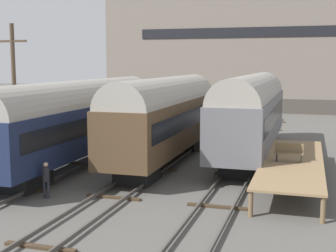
{
  "coord_description": "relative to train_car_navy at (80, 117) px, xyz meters",
  "views": [
    {
      "loc": [
        8.28,
        -21.85,
        6.05
      ],
      "look_at": [
        0.0,
        5.52,
        2.2
      ],
      "focal_mm": 50.0,
      "sensor_mm": 36.0,
      "label": 1
    }
  ],
  "objects": [
    {
      "name": "train_car_navy",
      "position": [
        0.0,
        0.0,
        0.0
      ],
      "size": [
        3.03,
        17.97,
        5.06
      ],
      "color": "black",
      "rests_on": "ground"
    },
    {
      "name": "train_car_grey",
      "position": [
        9.52,
        5.33,
        0.17
      ],
      "size": [
        3.02,
        16.66,
        5.34
      ],
      "color": "black",
      "rests_on": "ground"
    },
    {
      "name": "track_left",
      "position": [
        -0.0,
        -3.1,
        -2.72
      ],
      "size": [
        2.6,
        60.0,
        0.26
      ],
      "color": "#4C4742",
      "rests_on": "ground"
    },
    {
      "name": "track_middle",
      "position": [
        4.76,
        -3.1,
        -2.72
      ],
      "size": [
        2.6,
        60.0,
        0.26
      ],
      "color": "#4C4742",
      "rests_on": "ground"
    },
    {
      "name": "station_platform",
      "position": [
        12.35,
        -0.65,
        -1.81
      ],
      "size": [
        3.03,
        12.69,
        1.14
      ],
      "color": "#8C704C",
      "rests_on": "ground"
    },
    {
      "name": "person_worker",
      "position": [
        1.86,
        -6.94,
        -1.87
      ],
      "size": [
        0.32,
        0.32,
        1.66
      ],
      "color": "#282833",
      "rests_on": "ground"
    },
    {
      "name": "utility_pole",
      "position": [
        -3.24,
        -1.74,
        1.44
      ],
      "size": [
        1.8,
        0.24,
        8.29
      ],
      "color": "#473828",
      "rests_on": "ground"
    },
    {
      "name": "track_right",
      "position": [
        9.52,
        -3.1,
        -2.72
      ],
      "size": [
        2.6,
        60.0,
        0.26
      ],
      "color": "#4C4742",
      "rests_on": "ground"
    },
    {
      "name": "ground_plane",
      "position": [
        4.76,
        -3.1,
        -2.87
      ],
      "size": [
        200.0,
        200.0,
        0.0
      ],
      "primitive_type": "plane",
      "color": "#56544F"
    },
    {
      "name": "warehouse_building",
      "position": [
        4.1,
        38.19,
        6.0
      ],
      "size": [
        34.28,
        10.82,
        17.73
      ],
      "color": "#46403A",
      "rests_on": "ground"
    },
    {
      "name": "bench",
      "position": [
        12.19,
        -1.07,
        -1.24
      ],
      "size": [
        1.4,
        0.4,
        0.91
      ],
      "color": "brown",
      "rests_on": "station_platform"
    },
    {
      "name": "train_car_brown",
      "position": [
        4.76,
        1.92,
        0.1
      ],
      "size": [
        2.97,
        15.06,
        5.23
      ],
      "color": "black",
      "rests_on": "ground"
    }
  ]
}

